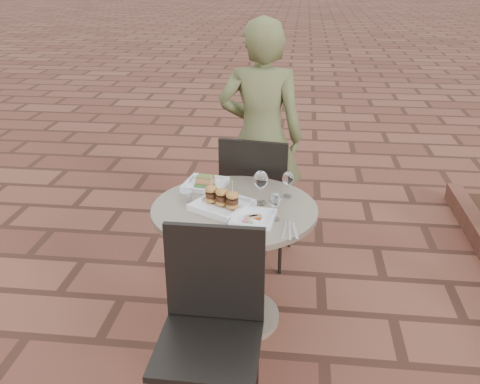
# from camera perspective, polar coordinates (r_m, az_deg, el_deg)

# --- Properties ---
(ground) EXTENTS (60.00, 60.00, 0.00)m
(ground) POSITION_cam_1_polar(r_m,az_deg,el_deg) (3.35, 1.46, -12.20)
(ground) COLOR brown
(ground) RESTS_ON ground
(cafe_table) EXTENTS (0.90, 0.90, 0.73)m
(cafe_table) POSITION_cam_1_polar(r_m,az_deg,el_deg) (3.00, -0.57, -5.86)
(cafe_table) COLOR gray
(cafe_table) RESTS_ON ground
(chair_far) EXTENTS (0.50, 0.50, 0.93)m
(chair_far) POSITION_cam_1_polar(r_m,az_deg,el_deg) (3.54, 1.74, 0.13)
(chair_far) COLOR black
(chair_far) RESTS_ON ground
(chair_near) EXTENTS (0.44, 0.44, 0.93)m
(chair_near) POSITION_cam_1_polar(r_m,az_deg,el_deg) (2.37, -3.07, -12.97)
(chair_near) COLOR black
(chair_near) RESTS_ON ground
(diner) EXTENTS (0.60, 0.40, 1.63)m
(diner) POSITION_cam_1_polar(r_m,az_deg,el_deg) (3.74, 2.24, 5.81)
(diner) COLOR brown
(diner) RESTS_ON ground
(plate_salmon) EXTENTS (0.27, 0.27, 0.06)m
(plate_salmon) POSITION_cam_1_polar(r_m,az_deg,el_deg) (3.15, -3.72, 0.93)
(plate_salmon) COLOR white
(plate_salmon) RESTS_ON cafe_table
(plate_sliders) EXTENTS (0.37, 0.37, 0.18)m
(plate_sliders) POSITION_cam_1_polar(r_m,az_deg,el_deg) (2.86, -1.95, -0.99)
(plate_sliders) COLOR white
(plate_sliders) RESTS_ON cafe_table
(plate_tuna) EXTENTS (0.24, 0.24, 0.03)m
(plate_tuna) POSITION_cam_1_polar(r_m,az_deg,el_deg) (2.74, 1.42, -2.75)
(plate_tuna) COLOR white
(plate_tuna) RESTS_ON cafe_table
(wine_glass_right) EXTENTS (0.06, 0.06, 0.15)m
(wine_glass_right) POSITION_cam_1_polar(r_m,az_deg,el_deg) (2.71, 3.76, -0.94)
(wine_glass_right) COLOR white
(wine_glass_right) RESTS_ON cafe_table
(wine_glass_mid) EXTENTS (0.08, 0.08, 0.19)m
(wine_glass_mid) POSITION_cam_1_polar(r_m,az_deg,el_deg) (2.88, 2.24, 1.24)
(wine_glass_mid) COLOR white
(wine_glass_mid) RESTS_ON cafe_table
(wine_glass_far) EXTENTS (0.06, 0.06, 0.15)m
(wine_glass_far) POSITION_cam_1_polar(r_m,az_deg,el_deg) (2.98, 5.14, 1.40)
(wine_glass_far) COLOR white
(wine_glass_far) RESTS_ON cafe_table
(steel_ramekin) EXTENTS (0.08, 0.08, 0.05)m
(steel_ramekin) POSITION_cam_1_polar(r_m,az_deg,el_deg) (2.97, -5.79, -0.40)
(steel_ramekin) COLOR silver
(steel_ramekin) RESTS_ON cafe_table
(cutlery_set) EXTENTS (0.11, 0.21, 0.00)m
(cutlery_set) POSITION_cam_1_polar(r_m,az_deg,el_deg) (2.65, 5.32, -4.11)
(cutlery_set) COLOR silver
(cutlery_set) RESTS_ON cafe_table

